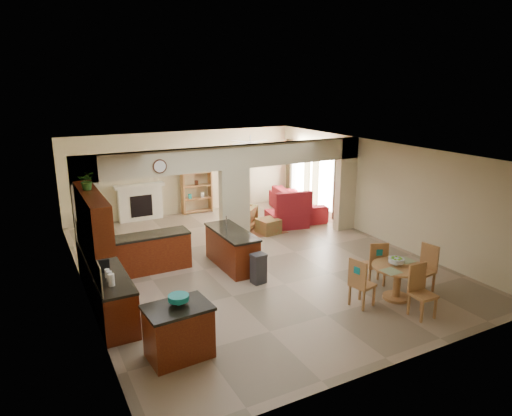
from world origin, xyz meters
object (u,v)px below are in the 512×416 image
kitchen_island (179,331)px  sofa (297,202)px  dining_table (398,277)px  armchair (242,217)px

kitchen_island → sofa: size_ratio=0.39×
dining_table → armchair: dining_table is taller
kitchen_island → dining_table: bearing=-5.2°
kitchen_island → armchair: (3.89, 5.63, -0.09)m
dining_table → armchair: bearing=97.8°
kitchen_island → dining_table: size_ratio=1.02×
dining_table → sofa: size_ratio=0.38×
dining_table → armchair: 5.79m
armchair → dining_table: bearing=55.3°
kitchen_island → armchair: size_ratio=1.37×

